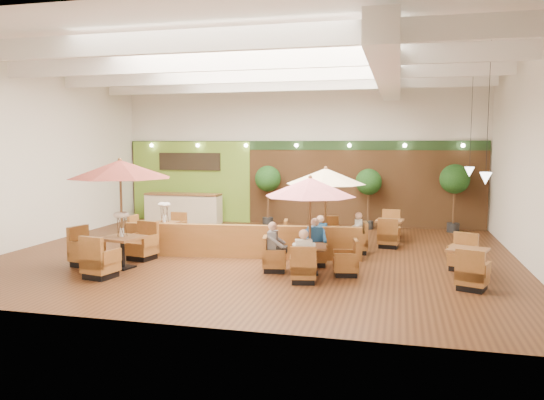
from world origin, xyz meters
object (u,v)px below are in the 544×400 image
(table_1, at_px, (310,206))
(table_5, at_px, (389,231))
(table_0, at_px, (118,190))
(diner_0, at_px, (303,250))
(diner_4, at_px, (357,228))
(table_4, at_px, (467,265))
(service_counter, at_px, (183,208))
(topiary_0, at_px, (268,181))
(topiary_1, at_px, (369,184))
(diner_3, at_px, (321,232))
(diner_1, at_px, (315,237))
(diner_2, at_px, (275,241))
(table_3, at_px, (158,229))
(table_2, at_px, (325,194))
(topiary_2, at_px, (455,182))
(booth_divider, at_px, (241,241))

(table_1, distance_m, table_5, 5.14)
(table_0, distance_m, diner_0, 4.88)
(table_0, height_order, diner_4, table_0)
(table_4, bearing_deg, service_counter, 166.56)
(topiary_0, bearing_deg, topiary_1, 0.00)
(table_5, bearing_deg, table_1, -103.95)
(table_1, height_order, diner_3, table_1)
(diner_1, distance_m, diner_2, 1.22)
(table_3, distance_m, diner_3, 5.39)
(table_1, xyz_separation_m, table_4, (3.60, 0.30, -1.28))
(table_2, bearing_deg, diner_4, -8.88)
(service_counter, bearing_deg, diner_2, -52.53)
(diner_2, bearing_deg, topiary_1, 160.68)
(table_5, height_order, topiary_0, topiary_0)
(topiary_2, height_order, diner_3, topiary_2)
(table_3, height_order, table_5, table_3)
(table_1, xyz_separation_m, table_3, (-5.27, 2.80, -1.19))
(booth_divider, bearing_deg, diner_3, 4.33)
(topiary_2, relative_size, diner_4, 3.30)
(table_3, height_order, diner_4, table_3)
(table_4, distance_m, diner_0, 3.81)
(table_3, bearing_deg, diner_0, -32.48)
(table_1, bearing_deg, booth_divider, 137.13)
(diner_0, bearing_deg, table_0, 159.61)
(diner_2, relative_size, diner_4, 1.05)
(diner_0, xyz_separation_m, diner_1, (0.00, 1.72, 0.00))
(diner_2, xyz_separation_m, diner_3, (0.87, 1.74, -0.01))
(table_0, relative_size, topiary_2, 1.17)
(booth_divider, height_order, topiary_2, topiary_2)
(topiary_0, xyz_separation_m, topiary_1, (3.77, 0.00, -0.06))
(topiary_2, relative_size, diner_3, 3.29)
(service_counter, distance_m, table_1, 9.38)
(table_2, xyz_separation_m, table_3, (-5.27, 0.16, -1.26))
(table_4, height_order, topiary_2, topiary_2)
(topiary_1, distance_m, diner_2, 7.44)
(table_0, xyz_separation_m, diner_1, (4.71, 1.40, -1.22))
(diner_1, bearing_deg, diner_0, 71.26)
(diner_1, bearing_deg, service_counter, -63.27)
(table_1, xyz_separation_m, topiary_2, (3.93, 7.16, 0.16))
(table_1, relative_size, diner_0, 3.15)
(table_0, bearing_deg, table_3, 111.66)
(booth_divider, height_order, table_2, table_2)
(table_1, relative_size, diner_3, 3.26)
(booth_divider, bearing_deg, diner_2, -53.04)
(table_5, bearing_deg, diner_0, -100.91)
(service_counter, bearing_deg, table_1, -48.31)
(table_1, relative_size, diner_4, 3.27)
(table_4, xyz_separation_m, diner_0, (-3.60, -1.16, 0.40))
(diner_0, bearing_deg, table_2, 73.46)
(topiary_0, height_order, topiary_2, topiary_2)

